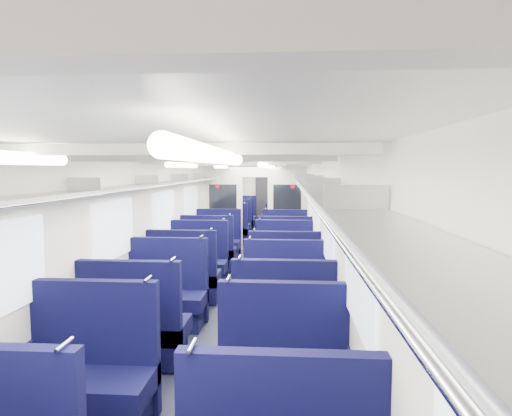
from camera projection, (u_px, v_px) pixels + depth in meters
floor at (242, 281)px, 8.53m from camera, size 2.80×18.00×0.01m
ceiling at (242, 162)px, 8.33m from camera, size 2.80×18.00×0.01m
wall_left at (172, 222)px, 8.53m from camera, size 0.02×18.00×2.35m
dado_left at (173, 263)px, 8.60m from camera, size 0.03×17.90×0.70m
wall_right at (315, 223)px, 8.33m from camera, size 0.02×18.00×2.35m
dado_right at (313, 265)px, 8.41m from camera, size 0.03×17.90×0.70m
wall_far at (265, 195)px, 17.37m from camera, size 2.80×0.02×2.35m
luggage_rack_left at (180, 181)px, 8.44m from camera, size 0.36×17.40×0.18m
luggage_rack_right at (305, 182)px, 8.28m from camera, size 0.36×17.40×0.18m
windows at (240, 212)px, 7.95m from camera, size 2.78×15.60×0.75m
ceiling_fittings at (241, 165)px, 8.07m from camera, size 2.70×16.06×0.11m
end_door at (265, 200)px, 17.33m from camera, size 0.75×0.06×2.00m
bulkhead at (255, 205)px, 11.82m from camera, size 2.80×0.10×2.35m
seat_6 at (89, 381)px, 3.72m from camera, size 1.14×0.63×1.26m
seat_7 at (283, 384)px, 3.66m from camera, size 1.14×0.63×1.26m
seat_8 at (135, 332)px, 4.85m from camera, size 1.14×0.63×1.26m
seat_9 at (283, 330)px, 4.89m from camera, size 1.14×0.63×1.26m
seat_10 at (166, 298)px, 6.10m from camera, size 1.14×0.63×1.26m
seat_11 at (284, 303)px, 5.91m from camera, size 1.14×0.63×1.26m
seat_12 at (184, 279)px, 7.19m from camera, size 1.14×0.63×1.26m
seat_13 at (284, 281)px, 7.04m from camera, size 1.14×0.63×1.26m
seat_14 at (197, 265)px, 8.25m from camera, size 1.14×0.63×1.26m
seat_15 at (285, 265)px, 8.26m from camera, size 1.14×0.63×1.26m
seat_16 at (209, 253)px, 9.43m from camera, size 1.14×0.63×1.26m
seat_17 at (285, 255)px, 9.24m from camera, size 1.14×0.63×1.26m
seat_18 at (217, 244)px, 10.62m from camera, size 1.14×0.63×1.26m
seat_19 at (285, 245)px, 10.43m from camera, size 1.14×0.63×1.26m
seat_20 at (229, 231)px, 12.75m from camera, size 1.14×0.63×1.26m
seat_21 at (285, 232)px, 12.65m from camera, size 1.14×0.63×1.26m
seat_22 at (233, 226)px, 13.84m from camera, size 1.14×0.63×1.26m
seat_23 at (285, 227)px, 13.67m from camera, size 1.14×0.63×1.26m
seat_24 at (237, 222)px, 14.90m from camera, size 1.14×0.63×1.26m
seat_25 at (285, 223)px, 14.73m from camera, size 1.14×0.63×1.26m
seat_26 at (241, 218)px, 16.11m from camera, size 1.14×0.63×1.26m
seat_27 at (286, 219)px, 16.06m from camera, size 1.14×0.63×1.26m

